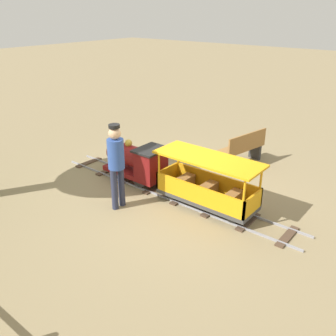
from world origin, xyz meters
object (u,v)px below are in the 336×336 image
at_px(conductor_person, 116,160).
at_px(park_bench, 242,148).
at_px(locomotive, 137,161).
at_px(passenger_car, 207,187).

bearing_deg(conductor_person, park_bench, -14.32).
xyz_separation_m(conductor_person, park_bench, (3.26, -0.83, -0.54)).
bearing_deg(park_bench, locomotive, 149.77).
bearing_deg(park_bench, passenger_car, -168.32).
bearing_deg(locomotive, passenger_car, -90.00).
height_order(passenger_car, park_bench, passenger_car).
xyz_separation_m(passenger_car, park_bench, (2.23, 0.46, -0.01)).
bearing_deg(conductor_person, passenger_car, -51.60).
relative_size(passenger_car, conductor_person, 1.23).
bearing_deg(locomotive, conductor_person, -155.42).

